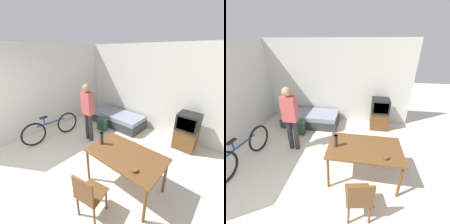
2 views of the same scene
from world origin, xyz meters
TOP-DOWN VIEW (x-y plane):
  - ground_plane at (0.00, 0.00)m, footprint 20.00×20.00m
  - wall_back at (0.00, 4.02)m, footprint 5.30×0.06m
  - wall_left at (-2.18, 2.00)m, footprint 0.06×4.99m
  - daybed at (-0.55, 3.49)m, footprint 1.84×0.85m
  - tv at (1.69, 3.58)m, footprint 0.53×0.49m
  - dining_table at (1.21, 1.52)m, footprint 1.40×0.84m
  - wooden_chair at (1.16, 0.66)m, footprint 0.47×0.47m
  - bicycle at (-1.47, 1.47)m, footprint 0.14×1.70m
  - person_standing at (-0.57, 2.16)m, footprint 0.34×0.23m
  - thermos_flask at (0.67, 1.46)m, footprint 0.07×0.07m
  - mate_bowl at (1.57, 1.27)m, footprint 0.10×0.10m
  - backpack at (-0.70, 2.83)m, footprint 0.32×0.21m

SIDE VIEW (x-z plane):
  - ground_plane at x=0.00m, z-range 0.00..0.00m
  - backpack at x=-0.70m, z-range 0.00..0.41m
  - daybed at x=-0.55m, z-range 0.00..0.43m
  - bicycle at x=-1.47m, z-range -0.03..0.73m
  - wooden_chair at x=1.16m, z-range 0.06..0.92m
  - tv at x=1.69m, z-range 0.02..1.03m
  - dining_table at x=1.21m, z-range 0.30..1.06m
  - mate_bowl at x=1.57m, z-range 0.76..0.80m
  - thermos_flask at x=0.67m, z-range 0.77..1.02m
  - person_standing at x=-0.57m, z-range 0.14..1.82m
  - wall_back at x=0.00m, z-range 0.00..2.70m
  - wall_left at x=-2.18m, z-range 0.00..2.70m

